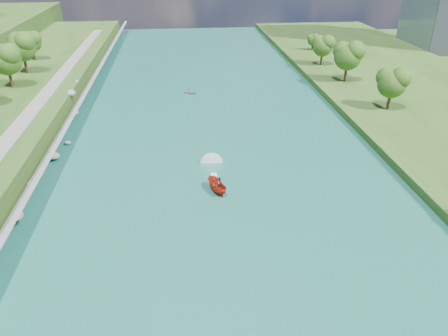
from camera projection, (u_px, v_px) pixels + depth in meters
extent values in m
plane|color=#2D5119|center=(227.00, 232.00, 53.44)|extent=(260.00, 260.00, 0.00)
cube|color=#185D55|center=(213.00, 159.00, 71.05)|extent=(55.00, 240.00, 0.10)
cube|color=slate|center=(47.00, 157.00, 67.82)|extent=(3.54, 236.00, 4.05)
ellipsoid|color=gray|center=(17.00, 216.00, 53.75)|extent=(1.47, 1.88, 0.85)
ellipsoid|color=gray|center=(32.00, 183.00, 59.84)|extent=(1.17, 1.47, 0.65)
ellipsoid|color=gray|center=(54.00, 156.00, 70.11)|extent=(1.88, 1.65, 1.06)
ellipsoid|color=gray|center=(68.00, 143.00, 75.87)|extent=(1.13, 0.95, 0.70)
ellipsoid|color=gray|center=(76.00, 113.00, 85.47)|extent=(1.14, 1.09, 0.74)
ellipsoid|color=gray|center=(71.00, 93.00, 90.86)|extent=(1.77, 2.10, 1.32)
ellipsoid|color=gray|center=(77.00, 81.00, 97.76)|extent=(0.93, 1.06, 0.66)
cube|color=gray|center=(0.00, 149.00, 66.39)|extent=(3.00, 200.00, 0.10)
ellipsoid|color=#264312|center=(7.00, 62.00, 92.22)|extent=(6.56, 6.56, 10.93)
ellipsoid|color=#264312|center=(22.00, 49.00, 102.41)|extent=(6.80, 6.80, 11.33)
ellipsoid|color=#264312|center=(32.00, 43.00, 114.28)|extent=(5.23, 5.23, 8.72)
ellipsoid|color=#264312|center=(392.00, 85.00, 85.81)|extent=(5.98, 5.98, 9.97)
ellipsoid|color=#264312|center=(348.00, 58.00, 102.79)|extent=(6.79, 6.79, 11.32)
ellipsoid|color=#264312|center=(323.00, 47.00, 117.19)|extent=(5.66, 5.66, 9.43)
ellipsoid|color=#264312|center=(313.00, 41.00, 133.87)|extent=(3.52, 3.52, 5.87)
imported|color=#B5220E|center=(217.00, 186.00, 61.48)|extent=(3.08, 4.83, 1.75)
imported|color=#66605B|center=(214.00, 186.00, 60.96)|extent=(0.65, 0.50, 1.60)
imported|color=#66605B|center=(220.00, 183.00, 61.86)|extent=(0.89, 0.79, 1.52)
cube|color=white|center=(215.00, 181.00, 64.51)|extent=(0.90, 5.00, 0.06)
imported|color=gray|center=(190.00, 92.00, 101.31)|extent=(3.83, 3.64, 0.64)
imported|color=#66605B|center=(190.00, 90.00, 101.04)|extent=(0.71, 0.55, 1.30)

